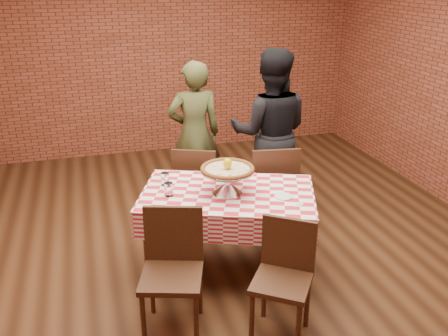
{
  "coord_description": "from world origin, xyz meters",
  "views": [
    {
      "loc": [
        -1.04,
        -3.72,
        2.45
      ],
      "look_at": [
        -0.0,
        -0.16,
        0.94
      ],
      "focal_mm": 39.21,
      "sensor_mm": 36.0,
      "label": 1
    }
  ],
  "objects": [
    {
      "name": "ground",
      "position": [
        0.0,
        0.0,
        0.0
      ],
      "size": [
        6.0,
        6.0,
        0.0
      ],
      "primitive_type": "plane",
      "color": "black",
      "rests_on": "ground"
    },
    {
      "name": "back_wall",
      "position": [
        0.0,
        3.0,
        1.45
      ],
      "size": [
        5.5,
        0.0,
        5.5
      ],
      "primitive_type": "plane",
      "rotation": [
        1.57,
        0.0,
        0.0
      ],
      "color": "brown",
      "rests_on": "ground"
    },
    {
      "name": "table",
      "position": [
        0.0,
        -0.25,
        0.38
      ],
      "size": [
        1.59,
        1.27,
        0.75
      ],
      "primitive_type": "cube",
      "rotation": [
        0.0,
        0.0,
        -0.37
      ],
      "color": "#432A17",
      "rests_on": "ground"
    },
    {
      "name": "tablecloth",
      "position": [
        0.0,
        -0.25,
        0.64
      ],
      "size": [
        1.63,
        1.32,
        0.24
      ],
      "primitive_type": null,
      "rotation": [
        0.0,
        0.0,
        -0.37
      ],
      "color": "red",
      "rests_on": "table"
    },
    {
      "name": "pizza_stand",
      "position": [
        -0.0,
        -0.26,
        0.86
      ],
      "size": [
        0.45,
        0.45,
        0.2
      ],
      "primitive_type": null,
      "rotation": [
        0.0,
        0.0,
        0.02
      ],
      "color": "silver",
      "rests_on": "tablecloth"
    },
    {
      "name": "pizza",
      "position": [
        -0.0,
        -0.26,
        0.96
      ],
      "size": [
        0.44,
        0.44,
        0.03
      ],
      "primitive_type": "cylinder",
      "rotation": [
        0.0,
        0.0,
        0.02
      ],
      "color": "beige",
      "rests_on": "pizza_stand"
    },
    {
      "name": "lemon",
      "position": [
        -0.0,
        -0.26,
        1.01
      ],
      "size": [
        0.07,
        0.07,
        0.09
      ],
      "primitive_type": "ellipsoid",
      "rotation": [
        0.0,
        0.0,
        0.02
      ],
      "color": "yellow",
      "rests_on": "pizza"
    },
    {
      "name": "water_glass_left",
      "position": [
        -0.47,
        -0.18,
        0.81
      ],
      "size": [
        0.09,
        0.09,
        0.11
      ],
      "primitive_type": "cylinder",
      "rotation": [
        0.0,
        0.0,
        -0.37
      ],
      "color": "white",
      "rests_on": "tablecloth"
    },
    {
      "name": "water_glass_right",
      "position": [
        -0.47,
        0.04,
        0.81
      ],
      "size": [
        0.09,
        0.09,
        0.11
      ],
      "primitive_type": "cylinder",
      "rotation": [
        0.0,
        0.0,
        -0.37
      ],
      "color": "white",
      "rests_on": "tablecloth"
    },
    {
      "name": "side_plate",
      "position": [
        0.4,
        -0.46,
        0.76
      ],
      "size": [
        0.18,
        0.18,
        0.01
      ],
      "primitive_type": "cylinder",
      "rotation": [
        0.0,
        0.0,
        -0.37
      ],
      "color": "white",
      "rests_on": "tablecloth"
    },
    {
      "name": "sweetener_packet_a",
      "position": [
        0.45,
        -0.64,
        0.76
      ],
      "size": [
        0.06,
        0.05,
        0.0
      ],
      "primitive_type": "cube",
      "rotation": [
        0.0,
        0.0,
        -0.24
      ],
      "color": "white",
      "rests_on": "tablecloth"
    },
    {
      "name": "sweetener_packet_b",
      "position": [
        0.47,
        -0.62,
        0.76
      ],
      "size": [
        0.05,
        0.04,
        0.0
      ],
      "primitive_type": "cube",
      "rotation": [
        0.0,
        0.0,
        -0.13
      ],
      "color": "white",
      "rests_on": "tablecloth"
    },
    {
      "name": "condiment_caddy",
      "position": [
        0.11,
        -0.01,
        0.83
      ],
      "size": [
        0.11,
        0.1,
        0.14
      ],
      "primitive_type": "cube",
      "rotation": [
        0.0,
        0.0,
        -0.17
      ],
      "color": "silver",
      "rests_on": "tablecloth"
    },
    {
      "name": "chair_near_left",
      "position": [
        -0.59,
        -0.85,
        0.45
      ],
      "size": [
        0.53,
        0.53,
        0.9
      ],
      "primitive_type": null,
      "rotation": [
        0.0,
        0.0,
        -0.31
      ],
      "color": "#432A17",
      "rests_on": "ground"
    },
    {
      "name": "chair_near_right",
      "position": [
        0.13,
        -1.13,
        0.43
      ],
      "size": [
        0.54,
        0.54,
        0.86
      ],
      "primitive_type": null,
      "rotation": [
        0.0,
        0.0,
        -0.62
      ],
      "color": "#432A17",
      "rests_on": "ground"
    },
    {
      "name": "chair_far_left",
      "position": [
        -0.06,
        0.6,
        0.45
      ],
      "size": [
        0.55,
        0.55,
        0.9
      ],
      "primitive_type": null,
      "rotation": [
        0.0,
        0.0,
        2.74
      ],
      "color": "#432A17",
      "rests_on": "ground"
    },
    {
      "name": "chair_far_right",
      "position": [
        0.61,
        0.34,
        0.47
      ],
      "size": [
        0.51,
        0.51,
        0.93
      ],
      "primitive_type": null,
      "rotation": [
        0.0,
        0.0,
        3.0
      ],
      "color": "#432A17",
      "rests_on": "ground"
    },
    {
      "name": "diner_olive",
      "position": [
        0.06,
        1.21,
        0.79
      ],
      "size": [
        0.59,
        0.4,
        1.59
      ],
      "primitive_type": "imported",
      "rotation": [
        0.0,
        0.0,
        3.11
      ],
      "color": "#414624",
      "rests_on": "ground"
    },
    {
      "name": "diner_black",
      "position": [
        0.77,
        0.8,
        0.87
      ],
      "size": [
        1.03,
        0.92,
        1.74
      ],
      "primitive_type": "imported",
      "rotation": [
        0.0,
        0.0,
        2.78
      ],
      "color": "black",
      "rests_on": "ground"
    }
  ]
}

